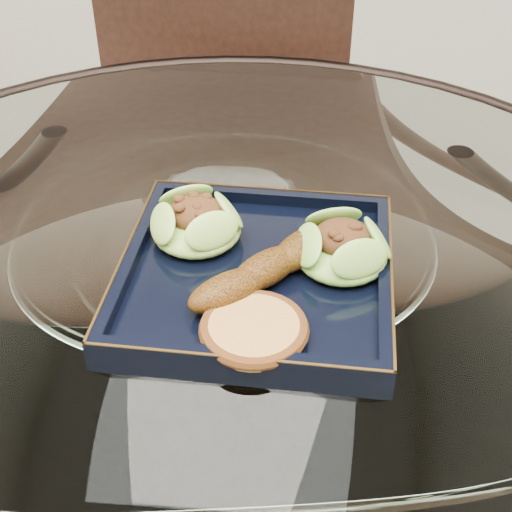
# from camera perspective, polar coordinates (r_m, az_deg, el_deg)

# --- Properties ---
(dining_table) EXTENTS (1.13, 1.13, 0.77)m
(dining_table) POSITION_cam_1_polar(r_m,az_deg,el_deg) (0.87, -2.18, -9.25)
(dining_table) COLOR white
(dining_table) RESTS_ON ground
(dining_chair) EXTENTS (0.47, 0.47, 1.07)m
(dining_chair) POSITION_cam_1_polar(r_m,az_deg,el_deg) (1.25, -3.27, 7.21)
(dining_chair) COLOR black
(dining_chair) RESTS_ON ground
(navy_plate) EXTENTS (0.28, 0.28, 0.02)m
(navy_plate) POSITION_cam_1_polar(r_m,az_deg,el_deg) (0.72, 0.00, -1.87)
(navy_plate) COLOR black
(navy_plate) RESTS_ON dining_table
(lettuce_wrap_left) EXTENTS (0.10, 0.10, 0.03)m
(lettuce_wrap_left) POSITION_cam_1_polar(r_m,az_deg,el_deg) (0.76, -4.78, 2.46)
(lettuce_wrap_left) COLOR olive
(lettuce_wrap_left) RESTS_ON navy_plate
(lettuce_wrap_right) EXTENTS (0.10, 0.10, 0.03)m
(lettuce_wrap_right) POSITION_cam_1_polar(r_m,az_deg,el_deg) (0.72, 6.89, 0.47)
(lettuce_wrap_right) COLOR #57992C
(lettuce_wrap_right) RESTS_ON navy_plate
(roasted_plantain) EXTENTS (0.14, 0.15, 0.03)m
(roasted_plantain) POSITION_cam_1_polar(r_m,az_deg,el_deg) (0.70, 0.77, -1.04)
(roasted_plantain) COLOR #5E3409
(roasted_plantain) RESTS_ON navy_plate
(crumb_patty) EXTENTS (0.09, 0.09, 0.02)m
(crumb_patty) POSITION_cam_1_polar(r_m,az_deg,el_deg) (0.64, -0.17, -5.99)
(crumb_patty) COLOR #CD8344
(crumb_patty) RESTS_ON navy_plate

